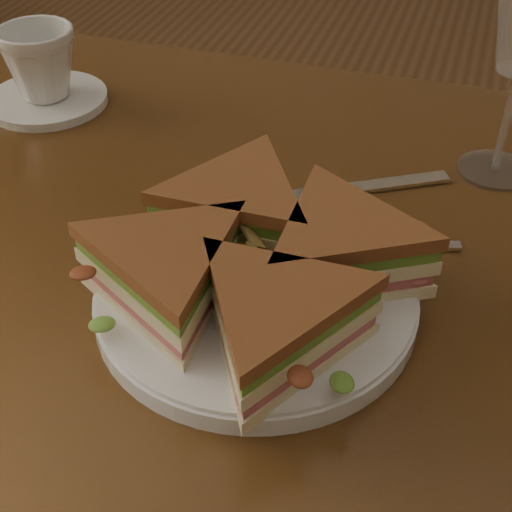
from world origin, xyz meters
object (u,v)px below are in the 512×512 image
object	(u,v)px
plate	(256,297)
spoon	(302,242)
sandwich_wedges	(256,261)
table	(251,349)
saucer	(48,100)
knife	(335,192)
coffee_cup	(40,63)

from	to	relation	value
plate	spoon	xyz separation A→B (m)	(0.02, 0.08, -0.00)
sandwich_wedges	spoon	bearing A→B (deg)	79.68
plate	sandwich_wedges	size ratio (longest dim) A/B	0.78
table	sandwich_wedges	world-z (taller)	sandwich_wedges
saucer	table	bearing A→B (deg)	-33.30
spoon	knife	bearing A→B (deg)	67.40
knife	sandwich_wedges	bearing A→B (deg)	-128.94
plate	spoon	bearing A→B (deg)	79.68
knife	saucer	size ratio (longest dim) A/B	1.40
spoon	knife	size ratio (longest dim) A/B	0.93
plate	knife	bearing A→B (deg)	81.72
sandwich_wedges	spoon	size ratio (longest dim) A/B	1.80
knife	saucer	distance (m)	0.37
sandwich_wedges	saucer	bearing A→B (deg)	143.19
plate	coffee_cup	bearing A→B (deg)	143.19
sandwich_wedges	spoon	xyz separation A→B (m)	(0.02, 0.08, -0.04)
plate	coffee_cup	distance (m)	0.42
saucer	plate	bearing A→B (deg)	-36.81
table	coffee_cup	size ratio (longest dim) A/B	14.09
sandwich_wedges	coffee_cup	distance (m)	0.42
sandwich_wedges	coffee_cup	world-z (taller)	coffee_cup
plate	spoon	world-z (taller)	plate
sandwich_wedges	coffee_cup	xyz separation A→B (m)	(-0.33, 0.25, 0.00)
plate	coffee_cup	world-z (taller)	coffee_cup
knife	coffee_cup	world-z (taller)	coffee_cup
plate	saucer	world-z (taller)	plate
table	coffee_cup	distance (m)	0.40
spoon	saucer	world-z (taller)	same
coffee_cup	saucer	bearing A→B (deg)	-86.22
knife	plate	bearing A→B (deg)	-128.94
sandwich_wedges	spoon	world-z (taller)	sandwich_wedges
knife	spoon	bearing A→B (deg)	-127.00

